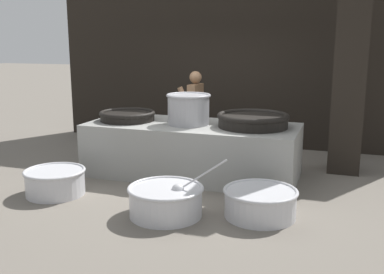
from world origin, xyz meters
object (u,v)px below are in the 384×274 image
at_px(cook, 195,111).
at_px(prep_bowl_meat, 55,181).
at_px(prep_bowl_extra, 260,202).
at_px(giant_wok_far, 253,120).
at_px(prep_bowl_vegetables, 166,199).
at_px(stock_pot, 189,108).
at_px(giant_wok_near, 127,115).

distance_m(cook, prep_bowl_meat, 3.04).
xyz_separation_m(cook, prep_bowl_extra, (1.73, -2.57, -0.69)).
height_order(cook, prep_bowl_meat, cook).
xyz_separation_m(giant_wok_far, cook, (-1.32, 1.06, -0.09)).
xyz_separation_m(prep_bowl_meat, prep_bowl_extra, (2.97, 0.12, -0.00)).
relative_size(giant_wok_far, prep_bowl_extra, 1.20).
bearing_deg(prep_bowl_vegetables, stock_pot, 100.03).
distance_m(stock_pot, cook, 1.22).
relative_size(giant_wok_near, cook, 0.58).
distance_m(prep_bowl_vegetables, prep_bowl_extra, 1.20).
bearing_deg(stock_pot, giant_wok_far, 5.59).
xyz_separation_m(giant_wok_far, prep_bowl_meat, (-2.55, -1.63, -0.77)).
relative_size(giant_wok_near, prep_bowl_meat, 1.08).
distance_m(prep_bowl_meat, prep_bowl_extra, 2.97).
bearing_deg(stock_pot, cook, 103.51).
bearing_deg(prep_bowl_extra, prep_bowl_meat, -177.69).
xyz_separation_m(stock_pot, cook, (-0.28, 1.17, -0.23)).
relative_size(giant_wok_far, stock_pot, 1.57).
relative_size(stock_pot, prep_bowl_vegetables, 0.57).
height_order(prep_bowl_vegetables, prep_bowl_meat, prep_bowl_vegetables).
xyz_separation_m(prep_bowl_vegetables, prep_bowl_extra, (1.14, 0.35, -0.01)).
bearing_deg(giant_wok_far, stock_pot, -174.41).
relative_size(giant_wok_far, prep_bowl_vegetables, 0.90).
height_order(giant_wok_far, prep_bowl_meat, giant_wok_far).
bearing_deg(giant_wok_far, prep_bowl_vegetables, -111.31).
bearing_deg(giant_wok_near, stock_pot, 0.33).
bearing_deg(prep_bowl_meat, cook, 65.40).
distance_m(giant_wok_far, prep_bowl_extra, 1.75).
height_order(giant_wok_far, prep_bowl_vegetables, giant_wok_far).
bearing_deg(prep_bowl_vegetables, cook, 101.43).
bearing_deg(stock_pot, prep_bowl_meat, -134.74).
bearing_deg(giant_wok_near, giant_wok_far, 2.89).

